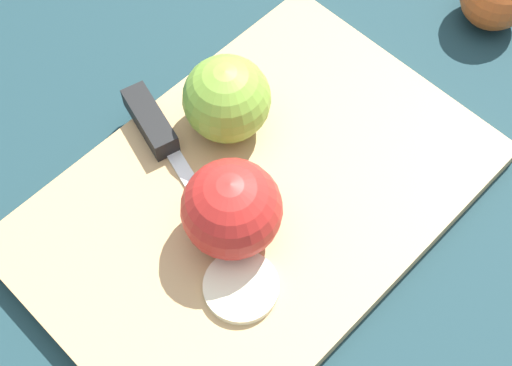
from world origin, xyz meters
The scene contains 6 objects.
ground_plane centered at (0.00, 0.00, 0.00)m, with size 4.00×4.00×0.00m, color #193338.
cutting_board centered at (0.00, 0.00, 0.01)m, with size 0.44×0.33×0.02m.
apple_half_left centered at (-0.04, -0.06, 0.06)m, with size 0.08×0.08×0.08m.
apple_half_right centered at (0.04, 0.01, 0.06)m, with size 0.08×0.08×0.08m.
knife centered at (0.00, -0.11, 0.03)m, with size 0.09×0.16×0.02m.
apple_slice centered at (0.08, 0.04, 0.02)m, with size 0.06×0.06×0.01m.
Camera 1 is at (0.24, 0.17, 0.56)m, focal length 50.00 mm.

